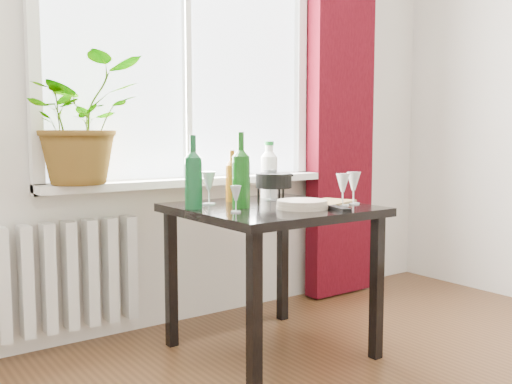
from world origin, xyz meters
TOP-DOWN VIEW (x-y plane):
  - window at (0.00, 2.22)m, footprint 1.72×0.08m
  - windowsill at (0.00, 2.15)m, footprint 1.72×0.20m
  - curtain at (1.12, 2.12)m, footprint 0.50×0.12m
  - radiator at (-0.75, 2.18)m, footprint 0.80×0.10m
  - table at (0.10, 1.55)m, footprint 0.85×0.85m
  - potted_plant at (-0.65, 2.10)m, footprint 0.62×0.55m
  - wine_bottle_left at (-0.26, 1.67)m, footprint 0.09×0.09m
  - wine_bottle_right at (-0.06, 1.57)m, footprint 0.09×0.09m
  - bottle_amber at (0.04, 1.81)m, footprint 0.08×0.08m
  - cleaning_bottle at (0.31, 1.84)m, footprint 0.10×0.10m
  - wineglass_front_right at (0.38, 1.34)m, footprint 0.09×0.09m
  - wineglass_far_right at (0.48, 1.36)m, footprint 0.09×0.09m
  - wineglass_back_center at (0.24, 1.74)m, footprint 0.08×0.08m
  - wineglass_back_left at (-0.12, 1.77)m, footprint 0.09×0.09m
  - wineglass_front_left at (-0.18, 1.45)m, footprint 0.05×0.05m
  - plate_stack at (0.15, 1.38)m, footprint 0.31×0.31m
  - fondue_pot at (0.22, 1.69)m, footprint 0.25×0.23m
  - tv_remote at (0.24, 1.23)m, footprint 0.08×0.16m
  - cutting_board at (0.37, 1.43)m, footprint 0.32×0.26m

SIDE VIEW (x-z plane):
  - radiator at x=-0.75m, z-range 0.10..0.66m
  - table at x=0.10m, z-range 0.28..1.02m
  - cutting_board at x=0.37m, z-range 0.74..0.75m
  - tv_remote at x=0.24m, z-range 0.74..0.76m
  - plate_stack at x=0.15m, z-range 0.74..0.78m
  - wineglass_front_left at x=-0.18m, z-range 0.74..0.86m
  - fondue_pot at x=0.22m, z-range 0.74..0.89m
  - wineglass_front_right at x=0.38m, z-range 0.74..0.90m
  - wineglass_far_right at x=0.48m, z-range 0.74..0.91m
  - wineglass_back_center at x=0.24m, z-range 0.74..0.91m
  - wineglass_back_left at x=-0.12m, z-range 0.74..0.91m
  - windowsill at x=0.00m, z-range 0.80..0.84m
  - bottle_amber at x=0.04m, z-range 0.74..1.02m
  - cleaning_bottle at x=0.31m, z-range 0.74..1.06m
  - wine_bottle_left at x=-0.26m, z-range 0.74..1.09m
  - wine_bottle_right at x=-0.06m, z-range 0.74..1.11m
  - potted_plant at x=-0.65m, z-range 0.84..1.47m
  - curtain at x=1.12m, z-range 0.01..2.58m
  - window at x=0.00m, z-range 0.79..2.41m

